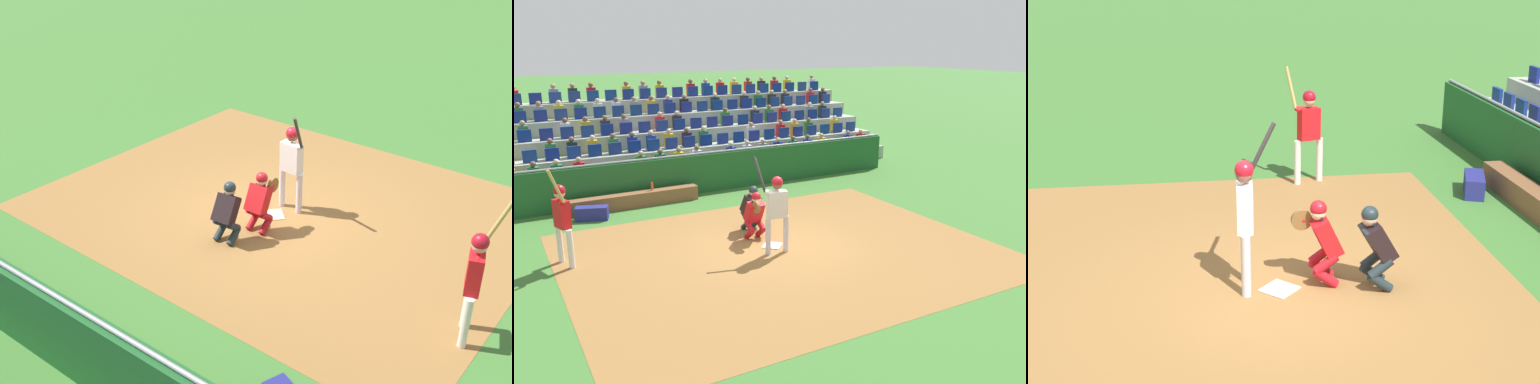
% 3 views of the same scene
% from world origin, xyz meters
% --- Properties ---
extents(ground_plane, '(160.00, 160.00, 0.00)m').
position_xyz_m(ground_plane, '(0.00, 0.00, 0.00)').
color(ground_plane, '#3B6E2E').
extents(infield_dirt_patch, '(10.13, 8.09, 0.01)m').
position_xyz_m(infield_dirt_patch, '(0.00, 0.50, 0.00)').
color(infield_dirt_patch, olive).
rests_on(infield_dirt_patch, ground_plane).
extents(home_plate_marker, '(0.62, 0.62, 0.02)m').
position_xyz_m(home_plate_marker, '(0.00, 0.00, 0.02)').
color(home_plate_marker, white).
rests_on(home_plate_marker, infield_dirt_patch).
extents(batter_at_plate, '(0.69, 0.62, 2.32)m').
position_xyz_m(batter_at_plate, '(0.14, 0.45, 1.19)').
color(batter_at_plate, silver).
rests_on(batter_at_plate, ground_plane).
extents(catcher_crouching, '(0.47, 0.71, 1.28)m').
position_xyz_m(catcher_crouching, '(0.14, -0.63, 0.71)').
color(catcher_crouching, '#B3141E').
rests_on(catcher_crouching, ground_plane).
extents(home_plate_umpire, '(0.49, 0.53, 1.26)m').
position_xyz_m(home_plate_umpire, '(-0.13, -1.33, 0.69)').
color(home_plate_umpire, '#1E2A2F').
rests_on(home_plate_umpire, ground_plane).
extents(equipment_duffel_bag, '(0.96, 0.65, 0.39)m').
position_xyz_m(equipment_duffel_bag, '(3.43, -4.31, 0.19)').
color(equipment_duffel_bag, navy).
rests_on(equipment_duffel_bag, ground_plane).
extents(on_deck_batter, '(0.45, 0.78, 2.33)m').
position_xyz_m(on_deck_batter, '(4.63, -1.27, 1.18)').
color(on_deck_batter, silver).
rests_on(on_deck_batter, ground_plane).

